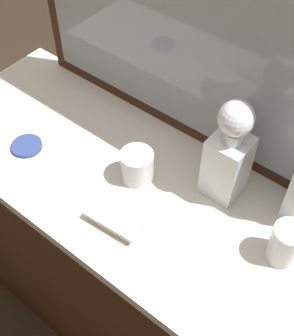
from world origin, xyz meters
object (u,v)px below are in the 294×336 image
(crystal_tumbler_far_left, at_px, (285,245))
(porcelain_dish, at_px, (27,146))
(crystal_tumbler_left, at_px, (137,167))
(silver_brush_left, at_px, (114,221))
(crystal_decanter_right, at_px, (228,159))

(crystal_tumbler_far_left, bearing_deg, porcelain_dish, -169.28)
(crystal_tumbler_left, height_order, porcelain_dish, crystal_tumbler_left)
(crystal_tumbler_far_left, xyz_separation_m, silver_brush_left, (-0.34, -0.17, -0.03))
(crystal_decanter_right, relative_size, silver_brush_left, 1.98)
(crystal_tumbler_left, distance_m, silver_brush_left, 0.16)
(crystal_tumbler_far_left, bearing_deg, crystal_decanter_right, 159.11)
(crystal_tumbler_left, relative_size, silver_brush_left, 0.59)
(silver_brush_left, bearing_deg, porcelain_dish, 173.57)
(crystal_decanter_right, relative_size, crystal_tumbler_far_left, 2.80)
(crystal_decanter_right, xyz_separation_m, silver_brush_left, (-0.14, -0.25, -0.10))
(crystal_tumbler_left, relative_size, porcelain_dish, 1.02)
(crystal_decanter_right, distance_m, crystal_tumbler_left, 0.23)
(crystal_tumbler_left, height_order, crystal_tumbler_far_left, crystal_tumbler_far_left)
(crystal_decanter_right, height_order, crystal_tumbler_far_left, crystal_decanter_right)
(crystal_tumbler_left, distance_m, crystal_tumbler_far_left, 0.39)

